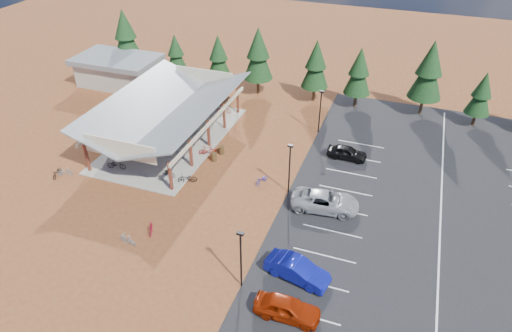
% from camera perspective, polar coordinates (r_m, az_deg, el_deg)
% --- Properties ---
extents(ground, '(140.00, 140.00, 0.00)m').
position_cam_1_polar(ground, '(42.63, -3.18, -3.41)').
color(ground, brown).
rests_on(ground, ground).
extents(asphalt_lot, '(27.00, 44.00, 0.04)m').
position_cam_1_polar(asphalt_lot, '(42.96, 22.07, -5.94)').
color(asphalt_lot, black).
rests_on(asphalt_lot, ground).
extents(concrete_pad, '(10.60, 18.60, 0.10)m').
position_cam_1_polar(concrete_pad, '(51.70, -10.48, 3.39)').
color(concrete_pad, gray).
rests_on(concrete_pad, ground).
extents(bike_pavilion, '(11.65, 19.40, 4.97)m').
position_cam_1_polar(bike_pavilion, '(49.94, -10.92, 7.13)').
color(bike_pavilion, '#5F281B').
rests_on(bike_pavilion, concrete_pad).
extents(outbuilding, '(11.00, 7.00, 3.90)m').
position_cam_1_polar(outbuilding, '(66.29, -16.83, 11.40)').
color(outbuilding, '#ADA593').
rests_on(outbuilding, ground).
extents(lamp_post_0, '(0.50, 0.25, 5.14)m').
position_cam_1_polar(lamp_post_0, '(32.24, -1.91, -11.17)').
color(lamp_post_0, black).
rests_on(lamp_post_0, ground).
extents(lamp_post_1, '(0.50, 0.25, 5.14)m').
position_cam_1_polar(lamp_post_1, '(41.10, 4.22, 0.05)').
color(lamp_post_1, black).
rests_on(lamp_post_1, ground).
extents(lamp_post_2, '(0.50, 0.25, 5.14)m').
position_cam_1_polar(lamp_post_2, '(51.25, 8.02, 7.08)').
color(lamp_post_2, black).
rests_on(lamp_post_2, ground).
extents(trash_bin_0, '(0.60, 0.60, 0.90)m').
position_cam_1_polar(trash_bin_0, '(47.08, -5.28, 1.14)').
color(trash_bin_0, '#443018').
rests_on(trash_bin_0, ground).
extents(trash_bin_1, '(0.60, 0.60, 0.90)m').
position_cam_1_polar(trash_bin_1, '(48.15, -4.35, 2.00)').
color(trash_bin_1, '#443018').
rests_on(trash_bin_1, ground).
extents(pine_0, '(3.94, 3.94, 9.17)m').
position_cam_1_polar(pine_0, '(68.74, -16.02, 15.52)').
color(pine_0, '#382314').
rests_on(pine_0, ground).
extents(pine_1, '(2.84, 2.84, 6.61)m').
position_cam_1_polar(pine_1, '(64.94, -10.00, 13.77)').
color(pine_1, '#382314').
rests_on(pine_1, ground).
extents(pine_2, '(3.16, 3.16, 7.35)m').
position_cam_1_polar(pine_2, '(61.55, -4.72, 13.49)').
color(pine_2, '#382314').
rests_on(pine_2, ground).
extents(pine_3, '(3.81, 3.81, 8.88)m').
position_cam_1_polar(pine_3, '(59.54, 0.27, 13.85)').
color(pine_3, '#382314').
rests_on(pine_3, ground).
extents(pine_4, '(3.42, 3.42, 7.98)m').
position_cam_1_polar(pine_4, '(58.15, 7.49, 12.48)').
color(pine_4, '#382314').
rests_on(pine_4, ground).
extents(pine_5, '(3.28, 3.28, 7.64)m').
position_cam_1_polar(pine_5, '(57.51, 12.76, 11.47)').
color(pine_5, '#382314').
rests_on(pine_5, ground).
extents(pine_6, '(3.95, 3.95, 9.20)m').
position_cam_1_polar(pine_6, '(57.53, 20.84, 11.13)').
color(pine_6, '#382314').
rests_on(pine_6, ground).
extents(pine_7, '(2.82, 2.82, 6.57)m').
position_cam_1_polar(pine_7, '(57.78, 26.38, 8.11)').
color(pine_7, '#382314').
rests_on(pine_7, ground).
extents(bike_0, '(2.01, 1.01, 1.01)m').
position_cam_1_polar(bike_0, '(47.51, -17.05, 0.18)').
color(bike_0, black).
rests_on(bike_0, concrete_pad).
extents(bike_1, '(1.71, 0.73, 0.99)m').
position_cam_1_polar(bike_1, '(49.78, -15.11, 2.18)').
color(bike_1, gray).
rests_on(bike_1, concrete_pad).
extents(bike_2, '(1.80, 0.98, 0.90)m').
position_cam_1_polar(bike_2, '(54.17, -11.89, 5.31)').
color(bike_2, '#214E99').
rests_on(bike_2, concrete_pad).
extents(bike_3, '(1.64, 0.71, 0.95)m').
position_cam_1_polar(bike_3, '(55.84, -10.36, 6.43)').
color(bike_3, maroon).
rests_on(bike_3, concrete_pad).
extents(bike_4, '(1.64, 0.79, 0.83)m').
position_cam_1_polar(bike_4, '(45.21, -10.86, -0.81)').
color(bike_4, black).
rests_on(bike_4, concrete_pad).
extents(bike_5, '(1.75, 0.59, 1.04)m').
position_cam_1_polar(bike_5, '(49.07, -10.76, 2.35)').
color(bike_5, gray).
rests_on(bike_5, concrete_pad).
extents(bike_6, '(1.98, 1.13, 0.99)m').
position_cam_1_polar(bike_6, '(53.79, -7.99, 5.58)').
color(bike_6, navy).
rests_on(bike_6, concrete_pad).
extents(bike_7, '(1.83, 0.78, 1.07)m').
position_cam_1_polar(bike_7, '(56.01, -4.02, 7.08)').
color(bike_7, maroon).
rests_on(bike_7, concrete_pad).
extents(bike_8, '(0.95, 1.77, 0.88)m').
position_cam_1_polar(bike_8, '(48.64, -23.63, -0.73)').
color(bike_8, black).
rests_on(bike_8, ground).
extents(bike_9, '(1.51, 1.00, 0.88)m').
position_cam_1_polar(bike_9, '(48.44, -22.79, -0.66)').
color(bike_9, gray).
rests_on(bike_9, ground).
extents(bike_11, '(1.05, 1.59, 0.93)m').
position_cam_1_polar(bike_11, '(39.04, -12.99, -7.63)').
color(bike_11, maroon).
rests_on(bike_11, ground).
extents(bike_13, '(1.68, 0.72, 0.98)m').
position_cam_1_polar(bike_13, '(38.47, -15.75, -8.83)').
color(bike_13, '#95999C').
rests_on(bike_13, ground).
extents(bike_14, '(1.18, 1.77, 0.88)m').
position_cam_1_polar(bike_14, '(43.58, 0.72, -1.70)').
color(bike_14, '#1B1A97').
rests_on(bike_14, ground).
extents(bike_15, '(1.85, 1.24, 1.09)m').
position_cam_1_polar(bike_15, '(48.04, -6.11, 1.95)').
color(bike_15, '#9C1309').
rests_on(bike_15, ground).
extents(bike_16, '(1.94, 1.34, 0.96)m').
position_cam_1_polar(bike_16, '(44.16, -8.59, -1.53)').
color(bike_16, black).
rests_on(bike_16, ground).
extents(car_0, '(4.56, 1.89, 1.54)m').
position_cam_1_polar(car_0, '(32.10, 3.92, -17.30)').
color(car_0, '#932005').
rests_on(car_0, asphalt_lot).
extents(car_1, '(5.13, 2.66, 1.61)m').
position_cam_1_polar(car_1, '(34.38, 5.18, -12.81)').
color(car_1, '#0E148B').
rests_on(car_1, asphalt_lot).
extents(car_2, '(6.26, 3.45, 1.66)m').
position_cam_1_polar(car_2, '(40.68, 8.63, -4.36)').
color(car_2, '#9B9EA2').
rests_on(car_2, asphalt_lot).
extents(car_4, '(4.08, 1.68, 1.39)m').
position_cam_1_polar(car_4, '(48.00, 11.31, 1.67)').
color(car_4, black).
rests_on(car_4, asphalt_lot).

